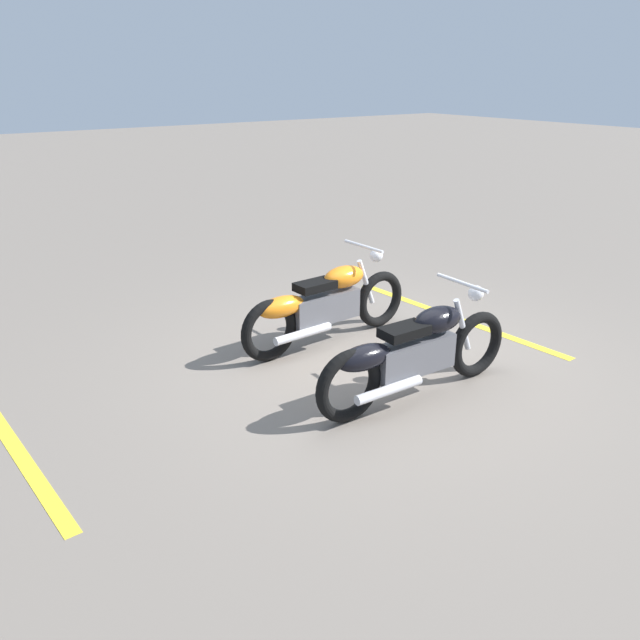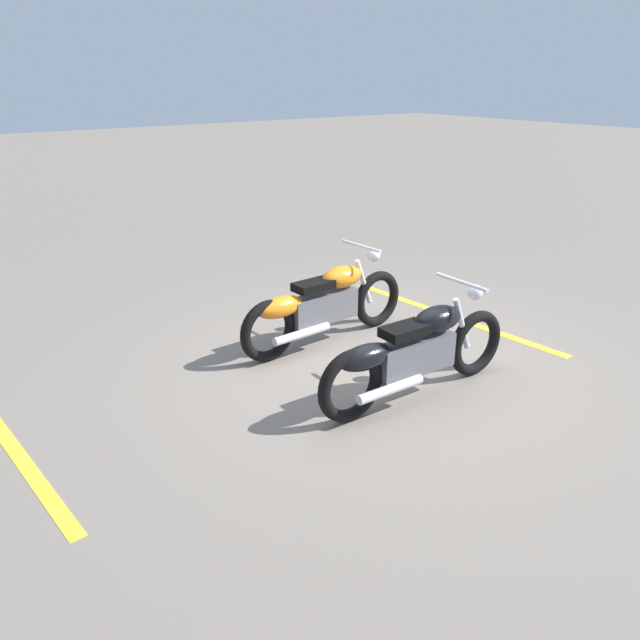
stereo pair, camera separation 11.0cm
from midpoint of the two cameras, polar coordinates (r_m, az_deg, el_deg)
The scene contains 5 objects.
ground_plane at distance 6.70m, azimuth 5.30°, elevation -3.62°, with size 60.00×60.00×0.00m, color slate.
motorcycle_bright_foreground at distance 6.91m, azimuth -0.23°, elevation 1.43°, with size 2.23×0.62×1.04m.
motorcycle_dark_foreground at distance 5.80m, azimuth 7.90°, elevation -2.85°, with size 2.23×0.62×1.04m.
parking_stripe_near at distance 8.01m, azimuth 11.23°, elevation 0.36°, with size 3.20×0.12×0.01m, color yellow.
parking_stripe_mid at distance 5.96m, azimuth -26.85°, elevation -9.43°, with size 3.20×0.12×0.01m, color yellow.
Camera 2 is at (4.12, 4.46, 2.83)m, focal length 35.63 mm.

